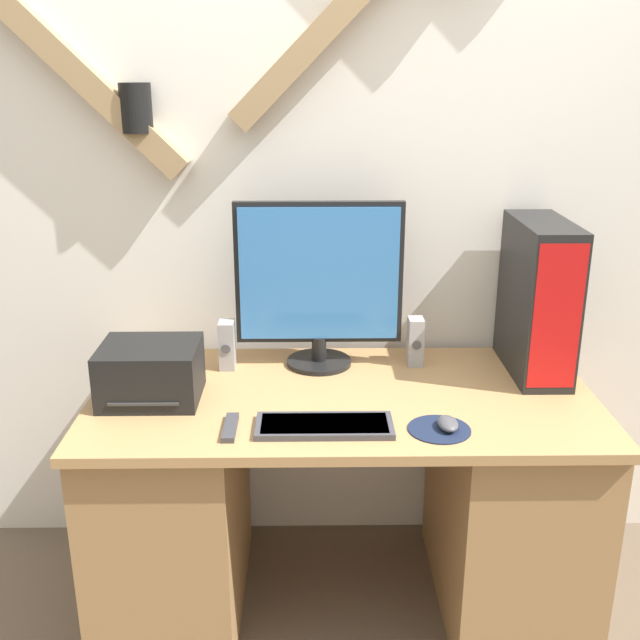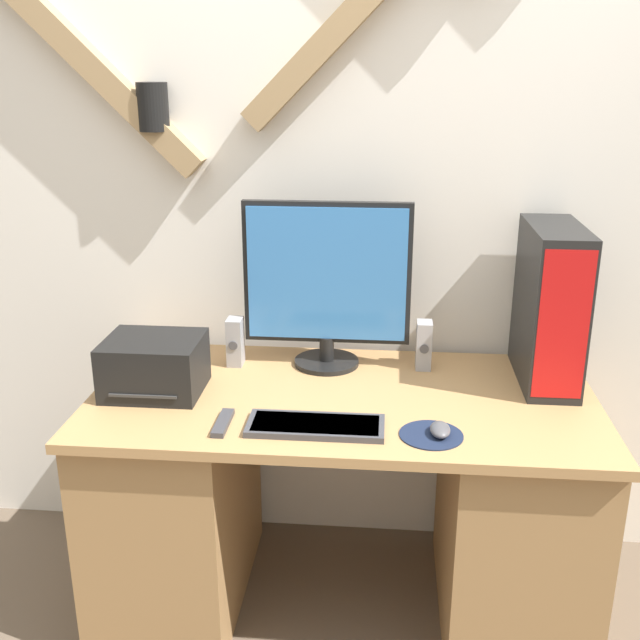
{
  "view_description": "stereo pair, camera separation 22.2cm",
  "coord_description": "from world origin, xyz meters",
  "px_view_note": "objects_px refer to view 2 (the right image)",
  "views": [
    {
      "loc": [
        -0.1,
        -1.71,
        1.72
      ],
      "look_at": [
        -0.07,
        0.39,
        1.0
      ],
      "focal_mm": 42.0,
      "sensor_mm": 36.0,
      "label": 1
    },
    {
      "loc": [
        0.12,
        -1.7,
        1.72
      ],
      "look_at": [
        -0.07,
        0.39,
        1.0
      ],
      "focal_mm": 42.0,
      "sensor_mm": 36.0,
      "label": 2
    }
  ],
  "objects_px": {
    "speaker_right": "(424,345)",
    "printer": "(154,366)",
    "keyboard": "(316,425)",
    "computer_tower": "(550,305)",
    "remote_control": "(223,423)",
    "mouse": "(440,430)",
    "speaker_left": "(235,342)",
    "monitor": "(327,281)"
  },
  "relations": [
    {
      "from": "speaker_right",
      "to": "printer",
      "type": "bearing_deg",
      "value": -162.43
    },
    {
      "from": "printer",
      "to": "keyboard",
      "type": "bearing_deg",
      "value": -21.9
    },
    {
      "from": "keyboard",
      "to": "printer",
      "type": "bearing_deg",
      "value": 158.1
    },
    {
      "from": "computer_tower",
      "to": "printer",
      "type": "relative_size",
      "value": 1.71
    },
    {
      "from": "remote_control",
      "to": "computer_tower",
      "type": "bearing_deg",
      "value": 23.51
    },
    {
      "from": "speaker_right",
      "to": "mouse",
      "type": "bearing_deg",
      "value": -86.64
    },
    {
      "from": "remote_control",
      "to": "mouse",
      "type": "bearing_deg",
      "value": -0.56
    },
    {
      "from": "mouse",
      "to": "speaker_left",
      "type": "bearing_deg",
      "value": 145.19
    },
    {
      "from": "monitor",
      "to": "mouse",
      "type": "xyz_separation_m",
      "value": [
        0.35,
        -0.49,
        -0.27
      ]
    },
    {
      "from": "mouse",
      "to": "speaker_left",
      "type": "distance_m",
      "value": 0.8
    },
    {
      "from": "monitor",
      "to": "computer_tower",
      "type": "distance_m",
      "value": 0.71
    },
    {
      "from": "keyboard",
      "to": "mouse",
      "type": "xyz_separation_m",
      "value": [
        0.34,
        -0.01,
        0.01
      ]
    },
    {
      "from": "speaker_right",
      "to": "remote_control",
      "type": "relative_size",
      "value": 1.03
    },
    {
      "from": "speaker_right",
      "to": "remote_control",
      "type": "height_order",
      "value": "speaker_right"
    },
    {
      "from": "keyboard",
      "to": "speaker_left",
      "type": "relative_size",
      "value": 2.36
    },
    {
      "from": "keyboard",
      "to": "mouse",
      "type": "distance_m",
      "value": 0.34
    },
    {
      "from": "mouse",
      "to": "remote_control",
      "type": "height_order",
      "value": "mouse"
    },
    {
      "from": "computer_tower",
      "to": "monitor",
      "type": "bearing_deg",
      "value": 174.61
    },
    {
      "from": "monitor",
      "to": "mouse",
      "type": "height_order",
      "value": "monitor"
    },
    {
      "from": "mouse",
      "to": "printer",
      "type": "xyz_separation_m",
      "value": [
        -0.86,
        0.22,
        0.07
      ]
    },
    {
      "from": "keyboard",
      "to": "speaker_left",
      "type": "bearing_deg",
      "value": 125.14
    },
    {
      "from": "mouse",
      "to": "speaker_right",
      "type": "bearing_deg",
      "value": 93.36
    },
    {
      "from": "speaker_left",
      "to": "remote_control",
      "type": "distance_m",
      "value": 0.46
    },
    {
      "from": "mouse",
      "to": "remote_control",
      "type": "relative_size",
      "value": 0.58
    },
    {
      "from": "speaker_left",
      "to": "speaker_right",
      "type": "height_order",
      "value": "same"
    },
    {
      "from": "remote_control",
      "to": "monitor",
      "type": "bearing_deg",
      "value": 62.38
    },
    {
      "from": "computer_tower",
      "to": "speaker_right",
      "type": "relative_size",
      "value": 3.08
    },
    {
      "from": "speaker_left",
      "to": "monitor",
      "type": "bearing_deg",
      "value": 5.89
    },
    {
      "from": "monitor",
      "to": "computer_tower",
      "type": "xyz_separation_m",
      "value": [
        0.7,
        -0.07,
        -0.04
      ]
    },
    {
      "from": "monitor",
      "to": "speaker_left",
      "type": "distance_m",
      "value": 0.37
    },
    {
      "from": "monitor",
      "to": "speaker_right",
      "type": "height_order",
      "value": "monitor"
    },
    {
      "from": "printer",
      "to": "speaker_left",
      "type": "bearing_deg",
      "value": 49.28
    },
    {
      "from": "mouse",
      "to": "speaker_left",
      "type": "xyz_separation_m",
      "value": [
        -0.66,
        0.46,
        0.06
      ]
    },
    {
      "from": "mouse",
      "to": "keyboard",
      "type": "bearing_deg",
      "value": 178.35
    },
    {
      "from": "keyboard",
      "to": "speaker_right",
      "type": "distance_m",
      "value": 0.57
    },
    {
      "from": "computer_tower",
      "to": "speaker_left",
      "type": "relative_size",
      "value": 3.08
    },
    {
      "from": "computer_tower",
      "to": "mouse",
      "type": "bearing_deg",
      "value": -129.85
    },
    {
      "from": "keyboard",
      "to": "printer",
      "type": "height_order",
      "value": "printer"
    },
    {
      "from": "monitor",
      "to": "remote_control",
      "type": "height_order",
      "value": "monitor"
    },
    {
      "from": "keyboard",
      "to": "speaker_right",
      "type": "bearing_deg",
      "value": 56.4
    },
    {
      "from": "mouse",
      "to": "printer",
      "type": "relative_size",
      "value": 0.31
    },
    {
      "from": "computer_tower",
      "to": "printer",
      "type": "bearing_deg",
      "value": -170.5
    }
  ]
}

